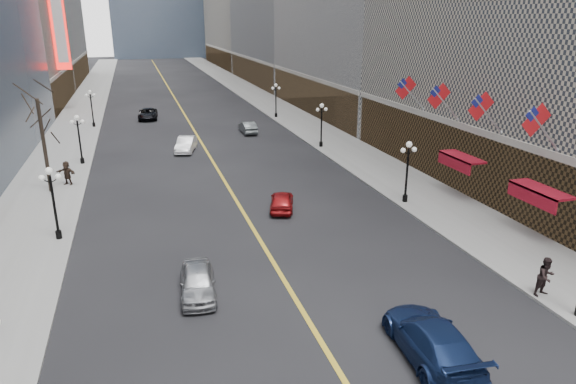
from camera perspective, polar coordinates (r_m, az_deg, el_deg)
sidewalk_east at (r=75.61m, az=-0.52°, el=8.90°), size 6.00×230.00×0.15m
sidewalk_west at (r=73.14m, az=-22.29°, el=7.19°), size 6.00×230.00×0.15m
lane_line at (r=82.89m, az=-11.96°, el=9.32°), size 0.25×200.00×0.02m
streetlamp_east_1 at (r=37.91m, az=13.14°, el=2.90°), size 1.26×0.44×4.52m
streetlamp_east_2 at (r=53.85m, az=3.74°, el=7.93°), size 1.26×0.44×4.52m
streetlamp_east_3 at (r=70.78m, az=-1.36°, el=10.54°), size 1.26×0.44×4.52m
streetlamp_west_1 at (r=33.57m, az=-24.68°, el=-0.40°), size 1.26×0.44×4.52m
streetlamp_west_2 at (r=50.88m, az=-22.22°, el=5.96°), size 1.26×0.44×4.52m
streetlamp_west_3 at (r=68.55m, az=-21.01°, el=9.06°), size 1.26×0.44×4.52m
flag_2 at (r=32.69m, az=26.06°, el=6.92°), size 2.87×0.12×2.87m
flag_3 at (r=36.46m, az=20.85°, el=8.63°), size 2.87×0.12×2.87m
flag_4 at (r=40.51m, az=16.61°, el=9.96°), size 2.87×0.12×2.87m
flag_5 at (r=44.74m, az=13.13°, el=11.00°), size 2.87×0.12×2.87m
awning_b at (r=34.18m, az=26.05°, el=0.04°), size 1.40×4.00×0.93m
awning_c at (r=40.13m, az=18.54°, el=3.54°), size 1.40×4.00×0.93m
theatre_marquee at (r=82.16m, az=-24.10°, el=16.50°), size 2.00×0.55×12.00m
tree_west_far at (r=42.71m, az=-25.92°, el=7.86°), size 3.60×3.60×7.92m
car_nb_near at (r=25.80m, az=-10.01°, el=-9.77°), size 2.08×4.39×1.45m
car_nb_mid at (r=53.65m, az=-11.27°, el=5.23°), size 2.76×4.83×1.51m
car_nb_far at (r=72.58m, az=-15.30°, el=8.36°), size 2.79×5.43×1.46m
car_sb_near at (r=21.89m, az=15.68°, el=-15.51°), size 2.82×5.96×1.68m
car_sb_mid at (r=36.34m, az=-0.69°, el=-0.96°), size 2.74×4.29×1.36m
car_sb_far at (r=61.51m, az=-4.48°, el=7.18°), size 1.53×4.28×1.41m
ped_east_walk at (r=27.89m, az=26.74°, el=-8.40°), size 1.01×0.63×1.98m
ped_west_far at (r=45.05m, az=-23.36°, el=1.96°), size 1.78×1.43×1.94m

